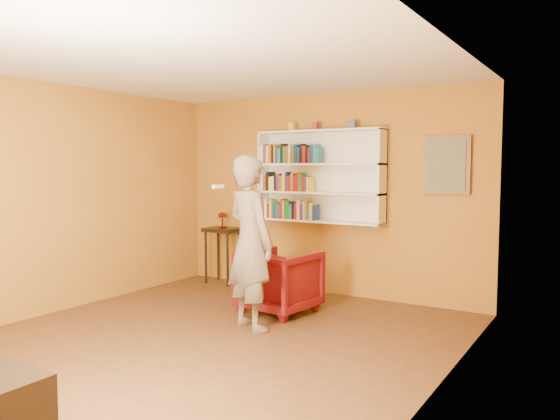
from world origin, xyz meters
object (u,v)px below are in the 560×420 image
at_px(ruby_lustre, 222,217).
at_px(armchair, 280,281).
at_px(bookshelf, 321,177).
at_px(console_table, 223,237).
at_px(person, 250,243).

bearing_deg(ruby_lustre, armchair, -30.87).
bearing_deg(bookshelf, console_table, -174.15).
bearing_deg(console_table, person, -45.01).
relative_size(bookshelf, person, 0.97).
height_order(ruby_lustre, armchair, ruby_lustre).
relative_size(ruby_lustre, armchair, 0.29).
height_order(bookshelf, ruby_lustre, bookshelf).
bearing_deg(armchair, person, 103.31).
relative_size(bookshelf, ruby_lustre, 7.72).
bearing_deg(armchair, bookshelf, -82.12).
distance_m(bookshelf, ruby_lustre, 1.68).
distance_m(ruby_lustre, armchair, 1.94).
distance_m(bookshelf, console_table, 1.81).
bearing_deg(console_table, ruby_lustre, -53.13).
bearing_deg(armchair, ruby_lustre, -24.25).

